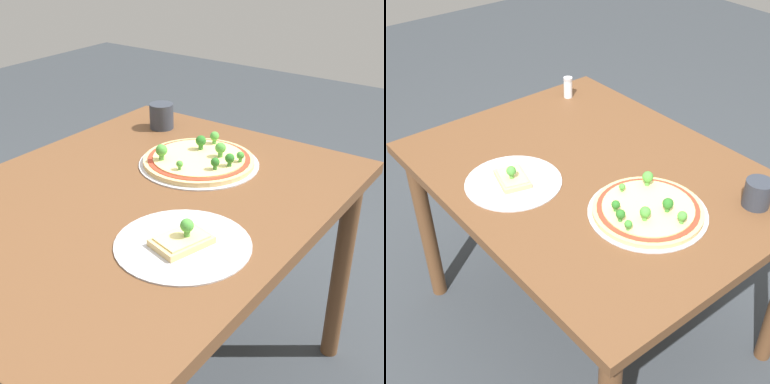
# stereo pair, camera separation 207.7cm
# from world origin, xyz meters

# --- Properties ---
(ground_plane) EXTENTS (8.00, 8.00, 0.00)m
(ground_plane) POSITION_xyz_m (0.00, 0.00, 0.00)
(ground_plane) COLOR #33383D
(dining_table) EXTENTS (1.22, 0.94, 0.75)m
(dining_table) POSITION_xyz_m (0.00, 0.00, 0.65)
(dining_table) COLOR brown
(dining_table) RESTS_ON ground_plane
(pizza_tray_whole) EXTENTS (0.36, 0.36, 0.07)m
(pizza_tray_whole) POSITION_xyz_m (0.27, -0.02, 0.76)
(pizza_tray_whole) COLOR #B7B7BC
(pizza_tray_whole) RESTS_ON dining_table
(pizza_tray_slice) EXTENTS (0.31, 0.31, 0.07)m
(pizza_tray_slice) POSITION_xyz_m (-0.12, -0.24, 0.76)
(pizza_tray_slice) COLOR #B7B7BC
(pizza_tray_slice) RESTS_ON dining_table
(drinking_cup) EXTENTS (0.08, 0.08, 0.09)m
(drinking_cup) POSITION_xyz_m (0.45, 0.26, 0.79)
(drinking_cup) COLOR #2D333D
(drinking_cup) RESTS_ON dining_table
(condiment_shaker) EXTENTS (0.04, 0.04, 0.09)m
(condiment_shaker) POSITION_xyz_m (-0.49, 0.28, 0.79)
(condiment_shaker) COLOR silver
(condiment_shaker) RESTS_ON dining_table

